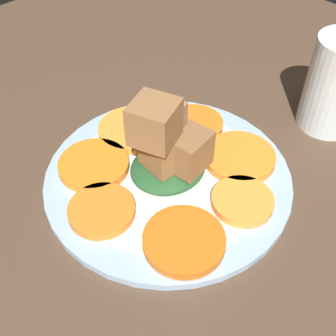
{
  "coord_description": "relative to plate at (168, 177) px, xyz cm",
  "views": [
    {
      "loc": [
        24.82,
        25.94,
        40.64
      ],
      "look_at": [
        0.0,
        0.0,
        4.1
      ],
      "focal_mm": 45.0,
      "sensor_mm": 36.0,
      "label": 1
    }
  ],
  "objects": [
    {
      "name": "table_slab",
      "position": [
        0.0,
        0.0,
        -1.52
      ],
      "size": [
        120.0,
        120.0,
        2.0
      ],
      "primitive_type": "cube",
      "color": "#4C3828",
      "rests_on": "ground"
    },
    {
      "name": "plate",
      "position": [
        0.0,
        0.0,
        0.0
      ],
      "size": [
        30.41,
        30.41,
        1.05
      ],
      "color": "#99B7D1",
      "rests_on": "table_slab"
    },
    {
      "name": "carrot_slice_0",
      "position": [
        9.67,
        -0.68,
        1.12
      ],
      "size": [
        7.61,
        7.61,
        1.07
      ],
      "primitive_type": "cylinder",
      "color": "orange",
      "rests_on": "plate"
    },
    {
      "name": "carrot_slice_1",
      "position": [
        5.88,
        8.59,
        1.12
      ],
      "size": [
        8.87,
        8.87,
        1.07
      ],
      "primitive_type": "cylinder",
      "color": "orange",
      "rests_on": "plate"
    },
    {
      "name": "carrot_slice_2",
      "position": [
        -2.82,
        9.39,
        1.12
      ],
      "size": [
        7.18,
        7.18,
        1.07
      ],
      "primitive_type": "cylinder",
      "color": "orange",
      "rests_on": "plate"
    },
    {
      "name": "carrot_slice_3",
      "position": [
        -8.2,
        4.52,
        1.12
      ],
      "size": [
        9.05,
        9.05,
        1.07
      ],
      "primitive_type": "cylinder",
      "color": "orange",
      "rests_on": "plate"
    },
    {
      "name": "carrot_slice_4",
      "position": [
        -8.79,
        -3.88,
        1.12
      ],
      "size": [
        7.78,
        7.78,
        1.07
      ],
      "primitive_type": "cylinder",
      "color": "orange",
      "rests_on": "plate"
    },
    {
      "name": "carrot_slice_5",
      "position": [
        -1.83,
        -9.05,
        1.12
      ],
      "size": [
        9.04,
        9.04,
        1.07
      ],
      "primitive_type": "cylinder",
      "color": "orange",
      "rests_on": "plate"
    },
    {
      "name": "carrot_slice_6",
      "position": [
        5.96,
        -7.12,
        1.12
      ],
      "size": [
        8.8,
        8.8,
        1.07
      ],
      "primitive_type": "cylinder",
      "color": "orange",
      "rests_on": "plate"
    },
    {
      "name": "center_pile",
      "position": [
        0.17,
        0.38,
        5.19
      ],
      "size": [
        9.83,
        8.85,
        11.65
      ],
      "color": "#235128",
      "rests_on": "plate"
    },
    {
      "name": "fork",
      "position": [
        -0.92,
        -8.01,
        0.78
      ],
      "size": [
        18.81,
        7.38,
        0.4
      ],
      "rotation": [
        0.0,
        0.0,
        -0.3
      ],
      "color": "silver",
      "rests_on": "plate"
    }
  ]
}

